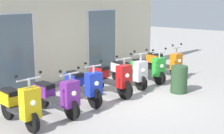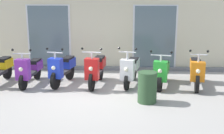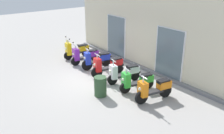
# 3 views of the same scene
# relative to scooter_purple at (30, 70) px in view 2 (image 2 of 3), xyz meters

# --- Properties ---
(ground_plane) EXTENTS (40.00, 40.00, 0.00)m
(ground_plane) POSITION_rel_scooter_purple_xyz_m (2.01, -0.83, -0.46)
(ground_plane) COLOR #A8A39E
(storefront_facade) EXTENTS (10.18, 0.50, 4.01)m
(storefront_facade) POSITION_rel_scooter_purple_xyz_m (2.01, 2.10, 1.48)
(storefront_facade) COLOR beige
(storefront_facade) RESTS_ON ground_plane
(scooter_purple) EXTENTS (0.58, 1.61, 1.18)m
(scooter_purple) POSITION_rel_scooter_purple_xyz_m (0.00, 0.00, 0.00)
(scooter_purple) COLOR black
(scooter_purple) RESTS_ON ground_plane
(scooter_blue) EXTENTS (0.67, 1.56, 1.20)m
(scooter_blue) POSITION_rel_scooter_purple_xyz_m (0.98, 0.07, 0.03)
(scooter_blue) COLOR black
(scooter_blue) RESTS_ON ground_plane
(scooter_red) EXTENTS (0.62, 1.67, 1.24)m
(scooter_red) POSITION_rel_scooter_purple_xyz_m (1.99, -0.02, 0.05)
(scooter_red) COLOR black
(scooter_red) RESTS_ON ground_plane
(scooter_white) EXTENTS (0.67, 1.53, 1.23)m
(scooter_white) POSITION_rel_scooter_purple_xyz_m (3.01, 0.09, 0.02)
(scooter_white) COLOR black
(scooter_white) RESTS_ON ground_plane
(scooter_green) EXTENTS (0.73, 1.50, 1.16)m
(scooter_green) POSITION_rel_scooter_purple_xyz_m (3.94, 0.01, -0.02)
(scooter_green) COLOR black
(scooter_green) RESTS_ON ground_plane
(scooter_orange) EXTENTS (0.60, 1.63, 1.20)m
(scooter_orange) POSITION_rel_scooter_purple_xyz_m (4.92, -0.03, 0.02)
(scooter_orange) COLOR black
(scooter_orange) RESTS_ON ground_plane
(trash_bin) EXTENTS (0.48, 0.48, 0.79)m
(trash_bin) POSITION_rel_scooter_purple_xyz_m (3.41, -1.39, -0.07)
(trash_bin) COLOR #2D4C2D
(trash_bin) RESTS_ON ground_plane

